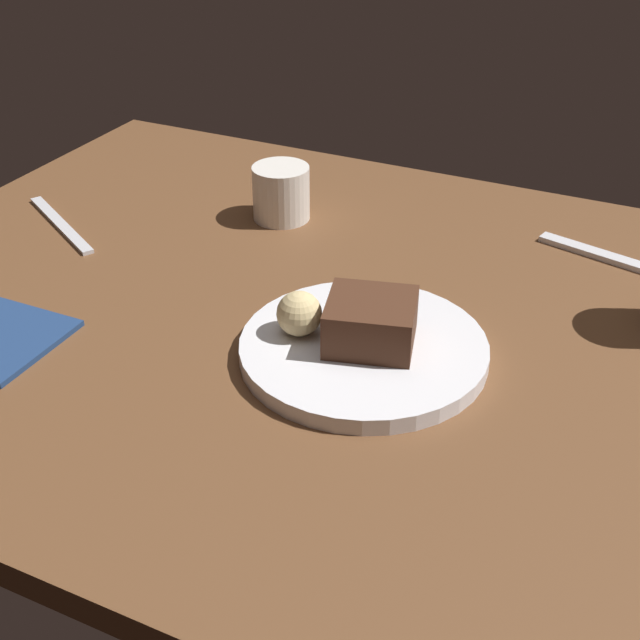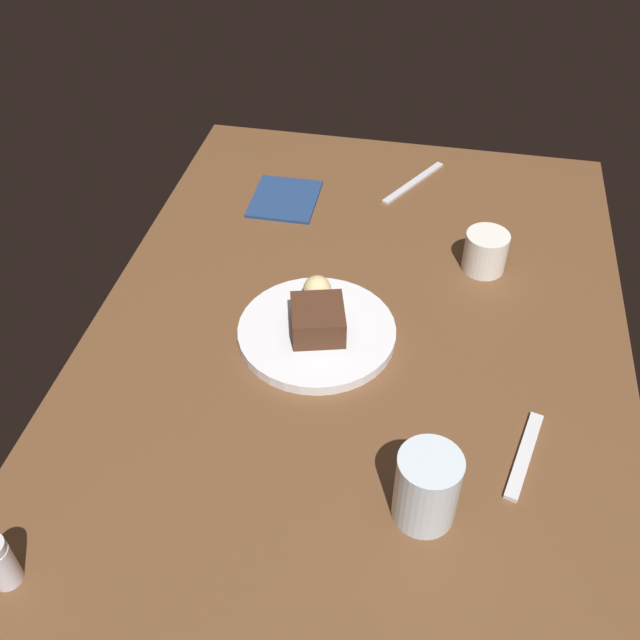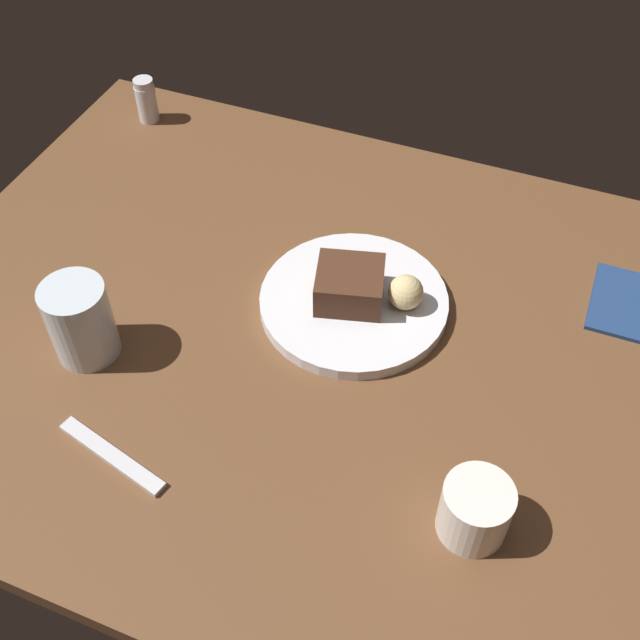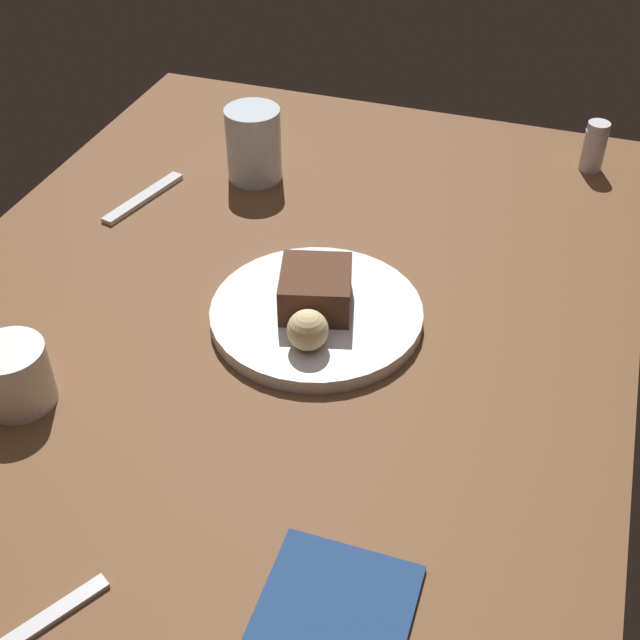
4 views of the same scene
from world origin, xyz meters
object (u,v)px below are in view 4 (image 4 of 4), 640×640
chocolate_cake_slice (316,289)px  folded_napkin (331,621)px  salt_shaker (594,147)px  dessert_plate (316,314)px  water_glass (254,144)px  dessert_spoon (144,198)px  coffee_cup (15,376)px  bread_roll (308,330)px

chocolate_cake_slice → folded_napkin: 39.16cm
chocolate_cake_slice → salt_shaker: bearing=149.0°
dessert_plate → chocolate_cake_slice: bearing=-153.4°
water_glass → dessert_spoon: 17.37cm
dessert_spoon → water_glass: bearing=145.3°
chocolate_cake_slice → coffee_cup: 33.50cm
salt_shaker → dessert_spoon: size_ratio=0.50×
salt_shaker → chocolate_cake_slice: bearing=-31.0°
bread_roll → dessert_spoon: bread_roll is taller
dessert_plate → folded_napkin: (35.90, 13.51, -0.57)cm
dessert_plate → chocolate_cake_slice: (-0.55, -0.28, 3.21)cm
salt_shaker → coffee_cup: bearing=-37.3°
chocolate_cake_slice → dessert_spoon: chocolate_cake_slice is taller
dessert_plate → folded_napkin: bearing=20.6°
bread_roll → water_glass: bearing=-149.6°
dessert_plate → coffee_cup: 33.43cm
chocolate_cake_slice → coffee_cup: coffee_cup is taller
dessert_spoon → chocolate_cake_slice: bearing=76.0°
bread_roll → salt_shaker: (-52.72, 25.95, -0.33)cm
coffee_cup → chocolate_cake_slice: bearing=132.7°
dessert_plate → coffee_cup: bearing=-48.3°
chocolate_cake_slice → water_glass: bearing=-145.8°
bread_roll → water_glass: size_ratio=0.43×
bread_roll → dessert_spoon: bearing=-125.8°
dessert_plate → water_glass: size_ratio=2.31×
salt_shaker → dessert_spoon: salt_shaker is taller
salt_shaker → water_glass: 49.68cm
bread_roll → folded_napkin: size_ratio=0.32×
folded_napkin → dessert_spoon: bearing=-139.7°
coffee_cup → dessert_spoon: coffee_cup is taller
chocolate_cake_slice → folded_napkin: bearing=20.7°
dessert_spoon → folded_napkin: 69.68cm
dessert_plate → water_glass: 34.33cm
bread_roll → folded_napkin: 32.12cm
salt_shaker → dessert_spoon: bearing=-63.7°
chocolate_cake_slice → salt_shaker: 53.32cm
folded_napkin → bread_roll: bearing=-157.3°
dessert_spoon → folded_napkin: (53.12, 45.10, -0.05)cm
chocolate_cake_slice → coffee_cup: (22.73, -24.60, -0.55)cm
chocolate_cake_slice → bread_roll: (7.01, 1.50, -0.07)cm
coffee_cup → dessert_spoon: (-39.40, -6.72, -3.17)cm
dessert_spoon → dessert_plate: bearing=75.4°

